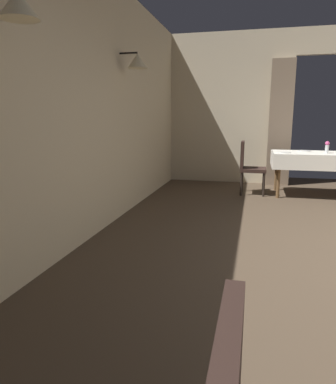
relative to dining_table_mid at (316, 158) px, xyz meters
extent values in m
cube|color=beige|center=(-2.84, -3.12, 0.84)|extent=(0.12, 8.40, 3.00)
cone|color=beige|center=(-2.54, -4.32, 1.39)|extent=(0.26, 0.26, 0.18)
cylinder|color=black|center=(-2.66, -1.92, 1.49)|extent=(0.24, 0.02, 0.02)
cone|color=beige|center=(-2.54, -1.92, 1.39)|extent=(0.26, 0.26, 0.18)
cube|color=beige|center=(-1.59, 1.08, 0.84)|extent=(2.50, 0.12, 3.00)
cube|color=#7F6B56|center=(-0.56, 0.94, 0.56)|extent=(0.44, 0.14, 2.44)
cylinder|color=brown|center=(-0.62, -0.33, -0.30)|extent=(0.06, 0.06, 0.71)
cylinder|color=brown|center=(-0.62, 0.33, -0.30)|extent=(0.06, 0.06, 0.71)
cube|color=brown|center=(0.00, 0.00, 0.07)|extent=(1.39, 0.82, 0.03)
cube|color=silver|center=(0.00, 0.00, 0.09)|extent=(1.45, 0.88, 0.01)
cube|color=silver|center=(0.00, -0.44, -0.04)|extent=(1.45, 0.02, 0.25)
cube|color=silver|center=(0.00, 0.44, -0.04)|extent=(1.45, 0.02, 0.25)
cube|color=silver|center=(-0.73, 0.00, -0.04)|extent=(0.02, 0.88, 0.25)
cylinder|color=black|center=(-0.85, 0.09, -0.45)|extent=(0.04, 0.04, 0.42)
cylinder|color=black|center=(-0.85, -0.29, -0.45)|extent=(0.04, 0.04, 0.42)
cylinder|color=black|center=(-1.23, 0.09, -0.45)|extent=(0.04, 0.04, 0.42)
cylinder|color=black|center=(-1.23, -0.29, -0.45)|extent=(0.04, 0.04, 0.42)
cube|color=black|center=(-1.04, -0.10, -0.22)|extent=(0.44, 0.44, 0.06)
cube|color=black|center=(-1.24, -0.10, 0.03)|extent=(0.05, 0.42, 0.48)
cylinder|color=silver|center=(0.15, -0.06, 0.16)|extent=(0.06, 0.06, 0.13)
sphere|color=#D84C8C|center=(0.15, -0.06, 0.26)|extent=(0.07, 0.07, 0.07)
cylinder|color=white|center=(-0.54, -0.16, 0.10)|extent=(0.22, 0.22, 0.01)
cylinder|color=white|center=(-0.17, 0.23, 0.10)|extent=(0.23, 0.23, 0.01)
camera|label=1|loc=(-1.02, -6.50, 0.68)|focal=33.27mm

